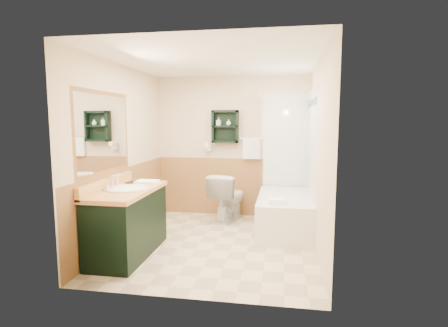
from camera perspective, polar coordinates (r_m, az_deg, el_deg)
The scene contains 25 objects.
floor at distance 4.84m, azimuth -1.32°, elevation -12.90°, with size 3.00×3.00×0.00m, color beige.
back_wall at distance 6.07m, azimuth 1.29°, elevation 2.78°, with size 2.60×0.04×2.40m, color #FFEDC7.
left_wall at distance 4.98m, azimuth -16.45°, elevation 1.58°, with size 0.04×3.00×2.40m, color #FFEDC7.
right_wall at distance 4.52m, azimuth 15.33°, elevation 1.09°, with size 0.04×3.00×2.40m, color #FFEDC7.
ceiling at distance 4.61m, azimuth -1.41°, elevation 16.66°, with size 2.60×3.00×0.04m, color white.
wainscot_left at distance 5.08m, azimuth -15.82°, elevation -6.31°, with size 2.98×2.98×1.00m, color #B97E4B, non-canonical shape.
wainscot_back at distance 6.12m, azimuth 1.23°, elevation -3.80°, with size 2.58×2.58×1.00m, color #B97E4B, non-canonical shape.
mirror_frame at distance 4.45m, azimuth -19.07°, elevation 4.74°, with size 1.30×1.30×1.00m, color brown, non-canonical shape.
mirror_glass at distance 4.45m, azimuth -19.02°, elevation 4.74°, with size 1.20×1.20×0.90m, color white, non-canonical shape.
tile_right at distance 5.27m, azimuth 14.00°, elevation 0.30°, with size 1.50×1.50×2.10m, color white, non-canonical shape.
tile_back at distance 5.98m, azimuth 11.00°, elevation 1.14°, with size 0.95×0.95×2.10m, color white, non-canonical shape.
tile_accent at distance 5.24m, azimuth 14.17°, elevation 9.56°, with size 1.50×1.50×0.10m, color #164D2A, non-canonical shape.
wall_shelf at distance 5.95m, azimuth 0.19°, elevation 6.07°, with size 0.45×0.15×0.55m, color black.
hair_dryer at distance 6.05m, azimuth -2.59°, elevation 2.76°, with size 0.10×0.24×0.18m, color white, non-canonical shape.
towel_bar at distance 5.95m, azimuth 4.55°, elevation 4.12°, with size 0.40×0.06×0.40m, color white, non-canonical shape.
curtain_rod at distance 5.24m, azimuth 5.97°, elevation 10.83°, with size 0.03×0.03×1.60m, color silver.
shower_curtain at distance 5.43m, azimuth 5.96°, elevation 1.72°, with size 1.05×1.05×1.70m, color #C4B594, non-canonical shape.
vanity at distance 4.50m, azimuth -15.41°, elevation -9.19°, with size 0.59×1.30×0.82m, color black.
bathtub at distance 5.34m, azimuth 9.97°, elevation -8.05°, with size 0.81×1.50×0.54m, color white.
toilet at distance 5.79m, azimuth 0.71°, elevation -5.55°, with size 0.44×0.79×0.78m, color white.
counter_towel at distance 4.72m, azimuth -12.47°, elevation -2.97°, with size 0.28×0.22×0.04m, color white.
vanity_book at distance 4.83m, azimuth -15.33°, elevation -1.84°, with size 0.15×0.02×0.20m, color black.
tub_towel at distance 4.76m, azimuth 8.75°, elevation -6.11°, with size 0.23×0.19×0.07m, color white.
soap_bottle_a at distance 5.96m, azimuth -0.87°, elevation 6.52°, with size 0.06×0.14×0.06m, color white.
soap_bottle_b at distance 5.94m, azimuth 0.76°, elevation 6.60°, with size 0.08×0.10×0.08m, color white.
Camera 1 is at (0.84, -4.47, 1.64)m, focal length 28.00 mm.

